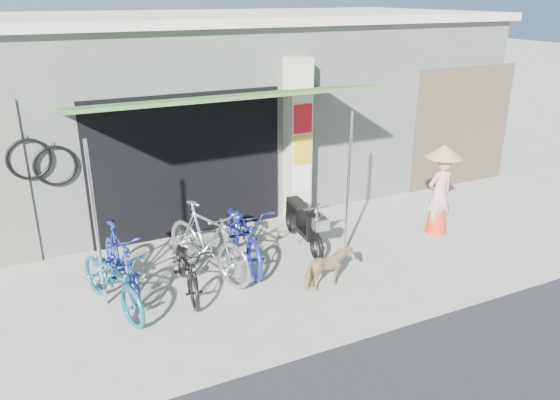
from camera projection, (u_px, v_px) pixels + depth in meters
name	position (u px, v px, depth m)	size (l,w,h in m)	color
ground	(321.00, 282.00, 8.14)	(80.00, 80.00, 0.00)	#AFA89E
bicycle_shop	(206.00, 102.00, 11.78)	(12.30, 5.30, 3.66)	#A9AFA7
shop_pillar	(297.00, 141.00, 10.02)	(0.42, 0.44, 3.00)	beige
awning	(220.00, 101.00, 8.25)	(4.60, 1.88, 2.72)	#375D2A
neighbour_right	(462.00, 127.00, 11.90)	(2.60, 0.06, 2.60)	brown
bike_teal	(112.00, 280.00, 7.28)	(0.60, 1.71, 0.90)	#18626D
bike_blue	(121.00, 260.00, 7.73)	(0.46, 1.65, 0.99)	navy
bike_black	(187.00, 267.00, 7.73)	(0.53, 1.51, 0.80)	black
bike_silver	(207.00, 241.00, 8.15)	(0.53, 1.89, 1.14)	#BBBAC0
bike_navy	(244.00, 232.00, 8.59)	(0.68, 1.95, 1.02)	navy
street_dog	(329.00, 269.00, 7.88)	(0.33, 0.73, 0.62)	tan
moped	(303.00, 223.00, 9.20)	(0.46, 1.60, 0.91)	black
nun	(440.00, 190.00, 9.55)	(0.64, 0.64, 1.62)	pink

